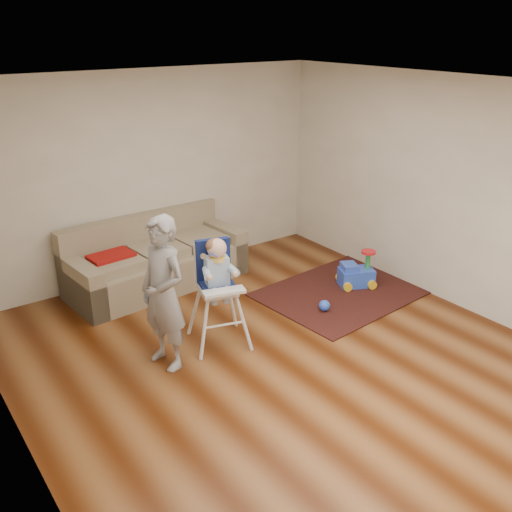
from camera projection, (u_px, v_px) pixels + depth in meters
ground at (278, 357)px, 5.92m from camera, size 5.50×5.50×0.00m
room_envelope at (249, 170)px, 5.59m from camera, size 5.04×5.52×2.72m
sofa at (156, 254)px, 7.35m from camera, size 2.38×1.15×0.89m
side_table at (105, 281)px, 7.11m from camera, size 0.44×0.44×0.44m
area_rug at (342, 292)px, 7.31m from camera, size 2.13×1.67×0.02m
ride_on_toy at (357, 268)px, 7.39m from camera, size 0.53×0.46×0.48m
toy_ball at (324, 306)px, 6.80m from camera, size 0.14×0.14×0.14m
high_chair at (218, 294)px, 5.98m from camera, size 0.69×0.69×1.21m
adult at (163, 294)px, 5.51m from camera, size 0.49×0.64×1.57m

